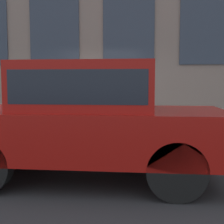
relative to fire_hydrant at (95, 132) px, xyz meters
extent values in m
plane|color=#2D2D30|center=(-0.51, 0.40, -0.50)|extent=(80.00, 80.00, 0.00)
cube|color=gray|center=(0.69, 0.40, -0.43)|extent=(2.41, 60.00, 0.14)
cube|color=#2D3847|center=(1.88, -2.58, 2.52)|extent=(0.03, 1.34, 2.05)
cube|color=#2D3847|center=(1.88, -0.60, 2.52)|extent=(0.03, 1.34, 2.05)
cube|color=#2D3847|center=(1.88, 1.39, 2.52)|extent=(0.03, 1.34, 2.05)
cylinder|color=#2D7260|center=(0.00, 0.00, -0.33)|extent=(0.29, 0.29, 0.04)
cylinder|color=#2D7260|center=(0.00, 0.00, -0.06)|extent=(0.22, 0.22, 0.58)
sphere|color=#2C5D50|center=(0.00, 0.00, 0.23)|extent=(0.23, 0.23, 0.23)
cylinder|color=black|center=(0.00, 0.00, 0.30)|extent=(0.08, 0.08, 0.09)
cylinder|color=#2D7260|center=(0.00, -0.16, 0.01)|extent=(0.09, 0.10, 0.09)
cylinder|color=#2D7260|center=(0.00, 0.16, 0.01)|extent=(0.09, 0.10, 0.09)
cylinder|color=#232328|center=(0.11, -0.69, 0.02)|extent=(0.11, 0.11, 0.74)
cylinder|color=#232328|center=(0.26, -0.69, 0.02)|extent=(0.11, 0.11, 0.74)
cube|color=#1E59A5|center=(0.18, -0.69, 0.67)|extent=(0.20, 0.14, 0.56)
cylinder|color=#1E59A5|center=(0.04, -0.69, 0.68)|extent=(0.09, 0.09, 0.53)
cylinder|color=#1E59A5|center=(0.33, -0.69, 0.68)|extent=(0.09, 0.09, 0.53)
sphere|color=brown|center=(0.18, -0.69, 1.07)|extent=(0.25, 0.25, 0.25)
cylinder|color=black|center=(-0.82, 1.17, -0.10)|extent=(0.24, 0.79, 0.79)
cylinder|color=black|center=(-2.42, -1.44, -0.10)|extent=(0.24, 0.79, 0.79)
cylinder|color=black|center=(-0.82, -1.44, -0.10)|extent=(0.24, 0.79, 0.79)
cube|color=#A5140F|center=(-1.62, -0.14, 0.26)|extent=(1.84, 4.21, 0.72)
cube|color=#A5140F|center=(-1.62, -0.14, 0.98)|extent=(1.62, 2.02, 0.72)
cube|color=#1E232D|center=(-1.62, -0.14, 0.98)|extent=(1.63, 1.86, 0.46)
camera|label=1|loc=(-6.40, -1.01, 1.04)|focal=50.00mm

